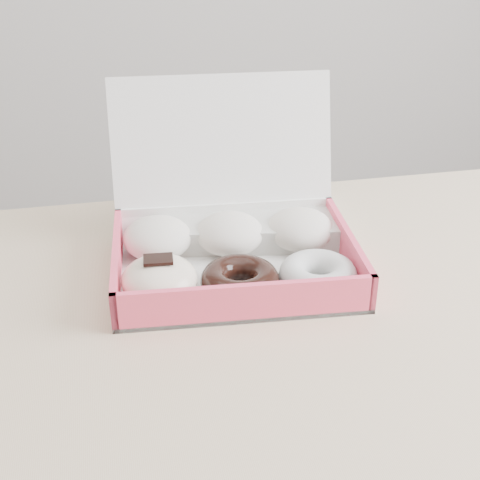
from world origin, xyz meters
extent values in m
cube|color=tan|center=(0.00, 0.00, 0.73)|extent=(1.20, 0.80, 0.04)
cylinder|color=tan|center=(-0.55, 0.35, 0.35)|extent=(0.05, 0.05, 0.71)
cube|color=white|center=(-0.15, 0.12, 0.75)|extent=(0.35, 0.26, 0.01)
cube|color=#FF4D6A|center=(-0.16, 0.01, 0.78)|extent=(0.33, 0.03, 0.05)
cube|color=white|center=(-0.15, 0.24, 0.78)|extent=(0.33, 0.03, 0.05)
cube|color=#FF4D6A|center=(-0.31, 0.13, 0.78)|extent=(0.03, 0.24, 0.05)
cube|color=#FF4D6A|center=(0.01, 0.11, 0.78)|extent=(0.03, 0.24, 0.05)
cube|color=white|center=(-0.14, 0.26, 0.87)|extent=(0.33, 0.10, 0.23)
ellipsoid|color=white|center=(-0.25, 0.19, 0.78)|extent=(0.11, 0.11, 0.06)
ellipsoid|color=white|center=(-0.15, 0.18, 0.78)|extent=(0.11, 0.11, 0.06)
ellipsoid|color=white|center=(-0.05, 0.17, 0.78)|extent=(0.11, 0.11, 0.06)
ellipsoid|color=beige|center=(-0.26, 0.07, 0.78)|extent=(0.11, 0.11, 0.06)
cube|color=black|center=(-0.26, 0.07, 0.81)|extent=(0.04, 0.03, 0.00)
torus|color=black|center=(-0.16, 0.06, 0.77)|extent=(0.11, 0.11, 0.04)
torus|color=silver|center=(-0.05, 0.06, 0.77)|extent=(0.11, 0.11, 0.04)
cube|color=beige|center=(-0.11, 0.26, 0.77)|extent=(0.30, 0.26, 0.04)
camera|label=1|loc=(-0.31, -0.66, 1.24)|focal=50.00mm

